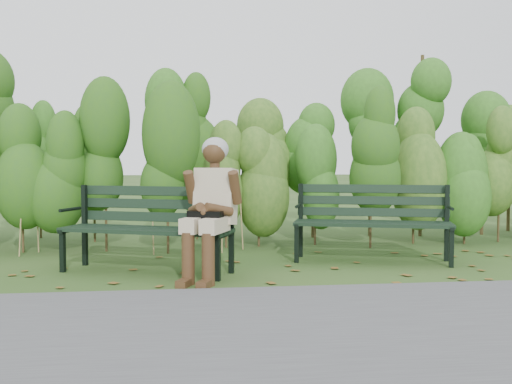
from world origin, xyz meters
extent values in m
plane|color=#274918|center=(0.00, 0.00, 0.00)|extent=(80.00, 80.00, 0.00)
cube|color=#474749|center=(0.00, -2.20, 0.01)|extent=(60.00, 2.50, 0.01)
cylinder|color=#47381E|center=(-2.75, 1.30, 0.40)|extent=(0.03, 0.03, 0.80)
ellipsoid|color=#346420|center=(-2.75, 1.30, 1.04)|extent=(0.64, 0.64, 1.44)
cylinder|color=#47381E|center=(-2.14, 1.30, 0.40)|extent=(0.03, 0.03, 0.80)
ellipsoid|color=#346420|center=(-2.14, 1.30, 1.04)|extent=(0.64, 0.64, 1.44)
cylinder|color=#47381E|center=(-1.53, 1.30, 0.40)|extent=(0.03, 0.03, 0.80)
ellipsoid|color=#346420|center=(-1.53, 1.30, 1.04)|extent=(0.64, 0.64, 1.44)
cylinder|color=#47381E|center=(-0.92, 1.30, 0.40)|extent=(0.03, 0.03, 0.80)
ellipsoid|color=#346420|center=(-0.92, 1.30, 1.04)|extent=(0.64, 0.64, 1.44)
cylinder|color=#47381E|center=(-0.31, 1.30, 0.40)|extent=(0.03, 0.03, 0.80)
ellipsoid|color=#346420|center=(-0.31, 1.30, 1.04)|extent=(0.64, 0.64, 1.44)
cylinder|color=#47381E|center=(0.31, 1.30, 0.40)|extent=(0.03, 0.03, 0.80)
ellipsoid|color=#346420|center=(0.31, 1.30, 1.04)|extent=(0.64, 0.64, 1.44)
cylinder|color=#47381E|center=(0.92, 1.30, 0.40)|extent=(0.03, 0.03, 0.80)
ellipsoid|color=#346420|center=(0.92, 1.30, 1.04)|extent=(0.64, 0.64, 1.44)
cylinder|color=#47381E|center=(1.53, 1.30, 0.40)|extent=(0.03, 0.03, 0.80)
ellipsoid|color=#346420|center=(1.53, 1.30, 1.04)|extent=(0.64, 0.64, 1.44)
cylinder|color=#47381E|center=(2.14, 1.30, 0.40)|extent=(0.03, 0.03, 0.80)
ellipsoid|color=#346420|center=(2.14, 1.30, 1.04)|extent=(0.64, 0.64, 1.44)
cylinder|color=#47381E|center=(2.75, 1.30, 0.40)|extent=(0.03, 0.03, 0.80)
ellipsoid|color=#346420|center=(2.75, 1.30, 1.04)|extent=(0.64, 0.64, 1.44)
cylinder|color=#47381E|center=(3.36, 1.30, 0.40)|extent=(0.03, 0.03, 0.80)
ellipsoid|color=#346420|center=(3.36, 1.30, 1.04)|extent=(0.64, 0.64, 1.44)
cylinder|color=#47381E|center=(-2.69, 2.30, 0.55)|extent=(0.04, 0.04, 1.10)
ellipsoid|color=#2E5D1F|center=(-2.69, 2.30, 1.43)|extent=(0.70, 0.70, 1.98)
cylinder|color=#47381E|center=(-1.92, 2.30, 0.55)|extent=(0.04, 0.04, 1.10)
ellipsoid|color=#2E5D1F|center=(-1.92, 2.30, 1.43)|extent=(0.70, 0.70, 1.98)
cylinder|color=#47381E|center=(-1.15, 2.30, 0.55)|extent=(0.04, 0.04, 1.10)
ellipsoid|color=#2E5D1F|center=(-1.15, 2.30, 1.43)|extent=(0.70, 0.70, 1.98)
cylinder|color=#47381E|center=(-0.38, 2.30, 0.55)|extent=(0.04, 0.04, 1.10)
ellipsoid|color=#2E5D1F|center=(-0.38, 2.30, 1.43)|extent=(0.70, 0.70, 1.98)
cylinder|color=#47381E|center=(0.38, 2.30, 0.55)|extent=(0.04, 0.04, 1.10)
ellipsoid|color=#2E5D1F|center=(0.38, 2.30, 1.43)|extent=(0.70, 0.70, 1.98)
cylinder|color=#47381E|center=(1.15, 2.30, 0.55)|extent=(0.04, 0.04, 1.10)
ellipsoid|color=#2E5D1F|center=(1.15, 2.30, 1.43)|extent=(0.70, 0.70, 1.98)
cylinder|color=#47381E|center=(1.92, 2.30, 0.55)|extent=(0.04, 0.04, 1.10)
ellipsoid|color=#2E5D1F|center=(1.92, 2.30, 1.43)|extent=(0.70, 0.70, 1.98)
cylinder|color=#47381E|center=(2.69, 2.30, 0.55)|extent=(0.04, 0.04, 1.10)
ellipsoid|color=#2E5D1F|center=(2.69, 2.30, 1.43)|extent=(0.70, 0.70, 1.98)
cylinder|color=#47381E|center=(3.46, 2.30, 0.55)|extent=(0.04, 0.04, 1.10)
ellipsoid|color=#2E5D1F|center=(3.46, 2.30, 1.43)|extent=(0.70, 0.70, 1.98)
cube|color=brown|center=(-0.53, -1.15, 0.00)|extent=(0.08, 0.10, 0.01)
cube|color=brown|center=(0.17, -1.07, 0.00)|extent=(0.09, 0.07, 0.01)
cube|color=brown|center=(1.59, 0.22, 0.00)|extent=(0.08, 0.10, 0.01)
cube|color=brown|center=(-1.72, -0.27, 0.00)|extent=(0.10, 0.09, 0.01)
cube|color=brown|center=(1.94, 0.59, 0.00)|extent=(0.10, 0.11, 0.01)
cube|color=brown|center=(2.19, 0.89, 0.00)|extent=(0.10, 0.08, 0.01)
cube|color=brown|center=(-2.10, 0.62, 0.00)|extent=(0.11, 0.11, 0.01)
cube|color=brown|center=(0.74, 0.68, 0.00)|extent=(0.11, 0.11, 0.01)
cube|color=brown|center=(-2.21, -0.07, 0.00)|extent=(0.11, 0.11, 0.01)
cube|color=brown|center=(0.61, 0.58, 0.00)|extent=(0.11, 0.10, 0.01)
cube|color=brown|center=(1.27, 0.13, 0.00)|extent=(0.10, 0.11, 0.01)
cube|color=brown|center=(1.61, 0.02, 0.00)|extent=(0.11, 0.11, 0.01)
cube|color=brown|center=(-1.04, -0.78, 0.00)|extent=(0.09, 0.10, 0.01)
cube|color=brown|center=(1.01, -0.83, 0.00)|extent=(0.10, 0.11, 0.01)
cube|color=brown|center=(0.18, 0.47, 0.00)|extent=(0.10, 0.11, 0.01)
cube|color=brown|center=(1.18, -0.10, 0.00)|extent=(0.11, 0.11, 0.01)
cube|color=brown|center=(0.80, -0.69, 0.00)|extent=(0.11, 0.09, 0.01)
cube|color=brown|center=(0.55, 0.23, 0.00)|extent=(0.09, 0.07, 0.01)
cube|color=brown|center=(2.65, 0.32, 0.00)|extent=(0.11, 0.11, 0.01)
cube|color=brown|center=(-1.67, -0.51, 0.00)|extent=(0.10, 0.11, 0.01)
cube|color=brown|center=(-1.11, 0.74, 0.00)|extent=(0.09, 0.10, 0.01)
cube|color=brown|center=(-0.57, -0.29, 0.00)|extent=(0.11, 0.11, 0.01)
cube|color=brown|center=(-0.62, 0.44, 0.00)|extent=(0.09, 0.10, 0.01)
cube|color=brown|center=(-1.19, 0.73, 0.00)|extent=(0.09, 0.07, 0.01)
cube|color=brown|center=(0.81, 0.55, 0.00)|extent=(0.11, 0.11, 0.01)
cube|color=brown|center=(0.58, -0.28, 0.00)|extent=(0.09, 0.08, 0.01)
cube|color=brown|center=(-2.13, 0.01, 0.00)|extent=(0.11, 0.10, 0.01)
cube|color=brown|center=(-1.29, -0.92, 0.00)|extent=(0.10, 0.08, 0.01)
cube|color=brown|center=(0.88, 0.26, 0.00)|extent=(0.11, 0.11, 0.01)
cube|color=brown|center=(-1.57, 1.00, 0.00)|extent=(0.11, 0.10, 0.01)
cube|color=brown|center=(2.22, 0.23, 0.00)|extent=(0.11, 0.10, 0.01)
cube|color=brown|center=(1.27, 0.63, 0.00)|extent=(0.08, 0.10, 0.01)
cube|color=brown|center=(-1.48, -0.39, 0.00)|extent=(0.11, 0.11, 0.01)
cube|color=brown|center=(-1.08, -0.44, 0.00)|extent=(0.11, 0.10, 0.01)
cube|color=brown|center=(-1.40, -0.24, 0.00)|extent=(0.11, 0.11, 0.01)
cube|color=brown|center=(-0.09, -1.20, 0.00)|extent=(0.07, 0.09, 0.01)
cube|color=black|center=(-1.19, -0.25, 0.42)|extent=(1.57, 0.74, 0.04)
cube|color=black|center=(-1.14, -0.14, 0.42)|extent=(1.57, 0.74, 0.04)
cube|color=black|center=(-1.10, -0.03, 0.42)|extent=(1.57, 0.74, 0.04)
cube|color=black|center=(-1.05, 0.07, 0.42)|extent=(1.57, 0.74, 0.04)
cube|color=black|center=(-1.02, 0.15, 0.52)|extent=(1.55, 0.69, 0.10)
cube|color=black|center=(-1.01, 0.16, 0.65)|extent=(1.55, 0.69, 0.10)
cube|color=black|center=(-1.01, 0.18, 0.78)|extent=(1.55, 0.69, 0.10)
cube|color=black|center=(-1.92, 0.05, 0.21)|extent=(0.06, 0.06, 0.42)
cube|color=black|center=(-1.77, 0.42, 0.42)|extent=(0.06, 0.06, 0.83)
cube|color=black|center=(-1.85, 0.22, 0.40)|extent=(0.22, 0.44, 0.04)
cylinder|color=black|center=(-1.87, 0.18, 0.60)|extent=(0.17, 0.33, 0.03)
cube|color=black|center=(-0.46, -0.57, 0.21)|extent=(0.06, 0.06, 0.42)
cube|color=black|center=(-0.31, -0.20, 0.42)|extent=(0.06, 0.06, 0.83)
cube|color=black|center=(-0.39, -0.40, 0.40)|extent=(0.22, 0.44, 0.04)
cylinder|color=black|center=(-0.41, -0.44, 0.60)|extent=(0.17, 0.33, 0.03)
cube|color=black|center=(1.18, 0.08, 0.41)|extent=(1.60, 0.59, 0.04)
cube|color=black|center=(1.21, 0.19, 0.41)|extent=(1.60, 0.59, 0.04)
cube|color=black|center=(1.25, 0.30, 0.41)|extent=(1.60, 0.59, 0.04)
cube|color=black|center=(1.28, 0.41, 0.41)|extent=(1.60, 0.59, 0.04)
cube|color=black|center=(1.31, 0.49, 0.51)|extent=(1.58, 0.55, 0.10)
cube|color=black|center=(1.31, 0.50, 0.64)|extent=(1.58, 0.55, 0.10)
cube|color=black|center=(1.32, 0.51, 0.77)|extent=(1.58, 0.55, 0.10)
cube|color=black|center=(0.43, 0.31, 0.21)|extent=(0.06, 0.06, 0.41)
cube|color=black|center=(0.55, 0.68, 0.41)|extent=(0.06, 0.06, 0.82)
cube|color=black|center=(0.48, 0.48, 0.39)|extent=(0.18, 0.45, 0.04)
cylinder|color=black|center=(0.47, 0.44, 0.59)|extent=(0.14, 0.34, 0.03)
cube|color=black|center=(1.93, -0.17, 0.21)|extent=(0.06, 0.06, 0.41)
cube|color=black|center=(2.05, 0.20, 0.41)|extent=(0.06, 0.06, 0.82)
cube|color=black|center=(1.98, 0.00, 0.39)|extent=(0.18, 0.45, 0.04)
cylinder|color=black|center=(1.97, -0.04, 0.59)|extent=(0.14, 0.34, 0.03)
cube|color=#BDAA96|center=(-0.66, -0.52, 0.51)|extent=(0.30, 0.46, 0.13)
cube|color=#BDAA96|center=(-0.48, -0.59, 0.51)|extent=(0.30, 0.46, 0.13)
cylinder|color=#462C18|center=(-0.72, -0.68, 0.23)|extent=(0.15, 0.15, 0.46)
cylinder|color=#462C18|center=(-0.55, -0.75, 0.23)|extent=(0.15, 0.15, 0.46)
cube|color=#462C18|center=(-0.76, -0.76, 0.03)|extent=(0.17, 0.23, 0.06)
cube|color=#462C18|center=(-0.58, -0.83, 0.03)|extent=(0.17, 0.23, 0.06)
cube|color=#BDAA96|center=(-0.46, -0.30, 0.75)|extent=(0.44, 0.38, 0.54)
cylinder|color=#462C18|center=(-0.47, -0.32, 1.03)|extent=(0.09, 0.09, 0.10)
sphere|color=#462C18|center=(-0.47, -0.33, 1.16)|extent=(0.22, 0.22, 0.22)
ellipsoid|color=gray|center=(-0.46, -0.30, 1.19)|extent=(0.25, 0.24, 0.23)
cylinder|color=#462C18|center=(-0.69, -0.29, 0.83)|extent=(0.17, 0.23, 0.32)
cylinder|color=#462C18|center=(-0.29, -0.46, 0.83)|extent=(0.17, 0.23, 0.32)
cylinder|color=#462C18|center=(-0.65, -0.46, 0.64)|extent=(0.15, 0.29, 0.14)
cylinder|color=#462C18|center=(-0.45, -0.54, 0.64)|extent=(0.28, 0.21, 0.14)
sphere|color=#462C18|center=(-0.57, -0.56, 0.62)|extent=(0.11, 0.11, 0.11)
cube|color=black|center=(-0.57, -0.55, 0.55)|extent=(0.33, 0.23, 0.17)
camera|label=1|loc=(-0.77, -5.88, 1.08)|focal=42.00mm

